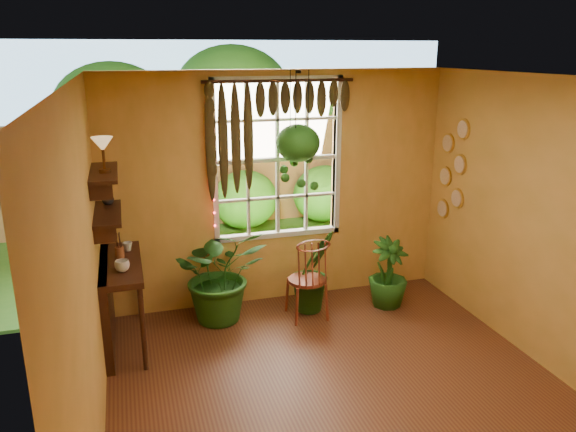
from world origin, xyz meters
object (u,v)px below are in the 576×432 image
counter_ledge (112,295)px  potted_plant_mid (313,271)px  windsor_chair (308,291)px  hanging_basket (298,145)px  potted_plant_left (221,273)px

counter_ledge → potted_plant_mid: bearing=5.4°
windsor_chair → hanging_basket: 1.61m
windsor_chair → counter_ledge: bearing=179.8°
windsor_chair → potted_plant_mid: (0.12, 0.17, 0.16)m
hanging_basket → counter_ledge: bearing=-169.2°
potted_plant_mid → counter_ledge: bearing=-174.6°
counter_ledge → windsor_chair: bearing=1.1°
hanging_basket → potted_plant_left: bearing=-171.9°
hanging_basket → windsor_chair: bearing=-88.5°
windsor_chair → potted_plant_left: size_ratio=1.02×
potted_plant_left → hanging_basket: size_ratio=0.83×
counter_ledge → potted_plant_left: size_ratio=1.09×
windsor_chair → potted_plant_left: 0.98m
counter_ledge → hanging_basket: size_ratio=0.91×
counter_ledge → potted_plant_mid: size_ratio=1.25×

